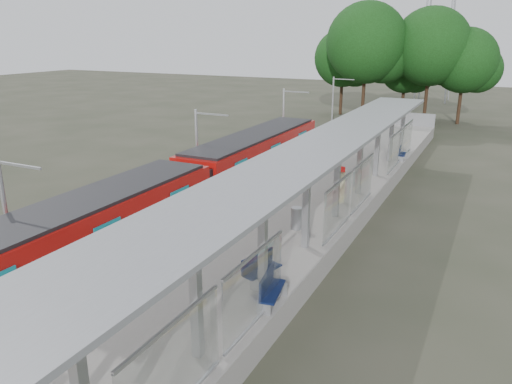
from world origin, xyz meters
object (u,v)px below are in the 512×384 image
(bench_near, at_px, (260,268))
(litter_bin, at_px, (296,218))
(train, at_px, (189,191))
(bench_mid, at_px, (270,288))
(info_pillar_far, at_px, (341,187))
(bench_far, at_px, (401,153))

(bench_near, distance_m, litter_bin, 5.26)
(train, distance_m, bench_near, 7.97)
(train, distance_m, bench_mid, 9.44)
(bench_near, height_order, info_pillar_far, info_pillar_far)
(bench_far, bearing_deg, bench_near, -98.17)
(litter_bin, bearing_deg, bench_mid, -75.44)
(train, relative_size, litter_bin, 27.70)
(train, relative_size, bench_near, 17.02)
(info_pillar_far, bearing_deg, bench_far, 91.89)
(bench_far, xyz_separation_m, litter_bin, (-1.68, -15.08, 0.02))
(bench_near, relative_size, info_pillar_far, 0.86)
(bench_near, xyz_separation_m, bench_mid, (0.91, -1.19, 0.03))
(bench_mid, relative_size, info_pillar_far, 0.90)
(bench_mid, xyz_separation_m, bench_far, (0.02, 21.48, -0.11))
(bench_mid, height_order, litter_bin, bench_mid)
(bench_far, bearing_deg, litter_bin, -101.90)
(bench_near, height_order, litter_bin, bench_near)
(bench_near, height_order, bench_far, bench_near)
(bench_near, height_order, bench_mid, bench_mid)
(bench_near, relative_size, litter_bin, 1.63)
(bench_near, bearing_deg, bench_mid, -36.73)
(bench_mid, bearing_deg, bench_far, 79.32)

